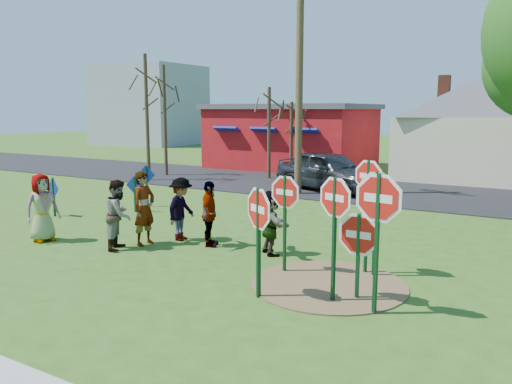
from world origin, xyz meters
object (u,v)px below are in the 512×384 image
stop_sign_d (376,197)px  utility_pole (299,71)px  person_a (42,208)px  stop_sign_a (259,218)px  suv (329,170)px  person_b (144,208)px  stop_sign_b (368,187)px  stop_sign_c (335,211)px

stop_sign_d → utility_pole: bearing=118.3°
person_a → utility_pole: size_ratio=0.19×
stop_sign_a → person_a: bearing=-156.0°
person_a → utility_pole: bearing=-1.3°
stop_sign_d → suv: (-5.15, 10.30, -0.83)m
person_a → utility_pole: 11.62m
stop_sign_a → suv: stop_sign_a is taller
stop_sign_a → person_b: size_ratio=1.16×
person_b → suv: (0.92, 10.81, -0.07)m
person_b → utility_pole: bearing=0.6°
stop_sign_b → person_a: 8.75m
stop_sign_d → person_b: bearing=179.1°
stop_sign_a → stop_sign_b: (1.33, 2.43, 0.36)m
stop_sign_b → person_a: size_ratio=1.42×
person_a → suv: size_ratio=0.36×
stop_sign_c → person_a: (-8.50, 0.17, -0.81)m
person_a → utility_pole: (2.78, 10.47, 4.20)m
person_a → stop_sign_d: bearing=-65.8°
stop_sign_c → suv: stop_sign_c is taller
stop_sign_d → utility_pole: size_ratio=0.25×
stop_sign_d → suv: size_ratio=0.47×
stop_sign_b → suv: bearing=134.5°
stop_sign_a → stop_sign_d: stop_sign_d is taller
stop_sign_c → utility_pole: 12.55m
suv → utility_pole: (-0.80, -1.46, 4.22)m
stop_sign_a → utility_pole: 12.52m
stop_sign_a → stop_sign_d: 2.80m
stop_sign_c → person_a: 8.54m
stop_sign_a → utility_pole: size_ratio=0.23×
stop_sign_b → stop_sign_c: (-0.02, -1.91, -0.17)m
person_a → suv: 12.46m
stop_sign_a → suv: bearing=135.4°
person_b → suv: size_ratio=0.38×
utility_pole → stop_sign_d: bearing=-56.0°
stop_sign_d → stop_sign_b: bearing=147.1°
stop_sign_c → utility_pole: (-5.72, 10.64, 3.39)m
stop_sign_a → person_b: 4.91m
person_b → stop_sign_b: bearing=-82.6°
stop_sign_a → person_a: 7.25m
stop_sign_b → stop_sign_d: (0.21, -0.11, -0.18)m
stop_sign_b → stop_sign_c: bearing=-71.9°
stop_sign_c → utility_pole: bearing=140.2°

